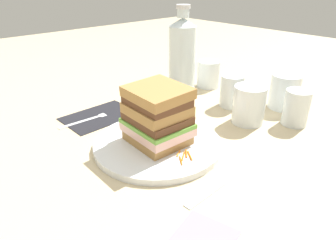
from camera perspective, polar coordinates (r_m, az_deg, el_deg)
ground_plane at (r=0.65m, az=-0.38°, el=-5.41°), size 3.00×3.00×0.00m
main_plate at (r=0.65m, az=-1.95°, el=-4.52°), size 0.27×0.27×0.01m
sandwich at (r=0.62m, az=-2.02°, el=0.78°), size 0.13×0.11×0.12m
carrot_shred_0 at (r=0.70m, az=-4.92°, el=-1.45°), size 0.02×0.02×0.00m
carrot_shred_1 at (r=0.71m, az=-5.35°, el=-0.82°), size 0.02×0.02×0.00m
carrot_shred_2 at (r=0.70m, az=-7.56°, el=-1.33°), size 0.02×0.01×0.00m
carrot_shred_3 at (r=0.69m, az=-4.55°, el=-2.00°), size 0.03×0.00×0.00m
carrot_shred_4 at (r=0.70m, az=-6.23°, el=-1.38°), size 0.03×0.01×0.00m
carrot_shred_5 at (r=0.68m, az=-6.65°, el=-2.17°), size 0.02×0.02×0.00m
carrot_shred_6 at (r=0.71m, az=-6.56°, el=-1.00°), size 0.00×0.02×0.00m
carrot_shred_7 at (r=0.69m, az=-7.28°, el=-2.02°), size 0.01×0.02×0.00m
carrot_shred_8 at (r=0.71m, az=-5.77°, el=-1.06°), size 0.02×0.02×0.00m
carrot_shred_9 at (r=0.59m, az=2.86°, el=-6.81°), size 0.02×0.03×0.00m
carrot_shred_10 at (r=0.60m, az=4.11°, el=-6.69°), size 0.03×0.02×0.00m
carrot_shred_11 at (r=0.60m, az=1.97°, el=-6.30°), size 0.01×0.02×0.00m
carrot_shred_12 at (r=0.60m, az=3.73°, el=-6.14°), size 0.02×0.02×0.00m
carrot_shred_13 at (r=0.58m, az=2.42°, el=-7.62°), size 0.02×0.02×0.00m
napkin_dark at (r=0.81m, az=-12.67°, el=0.77°), size 0.13×0.18×0.00m
fork at (r=0.80m, az=-14.10°, el=0.53°), size 0.02×0.17×0.00m
knife at (r=0.56m, az=10.15°, el=-11.34°), size 0.02×0.20×0.00m
juice_glass at (r=0.77m, az=14.90°, el=2.36°), size 0.08×0.08×0.09m
water_bottle at (r=0.89m, az=2.68°, el=11.65°), size 0.08×0.08×0.26m
empty_tumbler_0 at (r=0.88m, az=21.05°, el=5.01°), size 0.08×0.08×0.09m
empty_tumbler_1 at (r=0.85m, az=11.85°, el=5.33°), size 0.06×0.06×0.09m
empty_tumbler_2 at (r=0.79m, az=22.96°, el=2.13°), size 0.06×0.06×0.09m
empty_tumbler_3 at (r=1.00m, az=7.62°, el=8.56°), size 0.07×0.07×0.08m
napkin_pink at (r=0.46m, az=6.99°, el=-20.79°), size 0.10×0.09×0.00m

